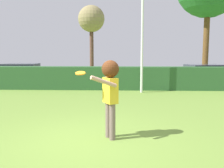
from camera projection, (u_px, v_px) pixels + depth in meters
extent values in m
plane|color=olive|center=(90.00, 141.00, 5.66)|extent=(60.00, 60.00, 0.00)
cylinder|color=#77615D|center=(112.00, 122.00, 5.70)|extent=(0.14, 0.14, 0.84)
cylinder|color=#77615D|center=(108.00, 120.00, 5.88)|extent=(0.14, 0.14, 0.84)
cube|color=yellow|center=(110.00, 90.00, 5.70)|extent=(0.38, 0.44, 0.58)
cylinder|color=tan|center=(104.00, 82.00, 5.33)|extent=(0.58, 0.38, 0.30)
cylinder|color=tan|center=(106.00, 90.00, 5.91)|extent=(0.09, 0.09, 0.62)
sphere|color=tan|center=(110.00, 70.00, 5.64)|extent=(0.22, 0.22, 0.22)
sphere|color=#522A13|center=(110.00, 69.00, 5.64)|extent=(0.39, 0.39, 0.39)
cylinder|color=orange|center=(80.00, 73.00, 5.64)|extent=(0.23, 0.23, 0.08)
cylinder|color=silver|center=(142.00, 23.00, 12.09)|extent=(0.12, 0.12, 6.80)
cube|color=#2B572B|center=(109.00, 78.00, 13.53)|extent=(21.95, 0.90, 1.22)
cube|color=#1E6633|center=(21.00, 74.00, 16.61)|extent=(4.24, 1.80, 0.55)
cube|color=#2D333D|center=(20.00, 67.00, 16.55)|extent=(2.24, 1.61, 0.40)
cylinder|color=black|center=(46.00, 77.00, 17.46)|extent=(0.60, 0.11, 0.60)
cylinder|color=black|center=(39.00, 79.00, 15.78)|extent=(0.60, 0.11, 0.60)
cylinder|color=black|center=(5.00, 77.00, 17.51)|extent=(0.60, 0.11, 0.60)
cube|color=#B7B7BC|center=(205.00, 76.00, 15.33)|extent=(4.45, 2.50, 0.55)
cube|color=#2D333D|center=(206.00, 68.00, 15.27)|extent=(2.47, 1.97, 0.40)
cylinder|color=black|center=(219.00, 78.00, 16.44)|extent=(0.61, 0.22, 0.60)
cylinder|color=black|center=(177.00, 79.00, 15.97)|extent=(0.61, 0.22, 0.60)
cylinder|color=black|center=(189.00, 82.00, 14.30)|extent=(0.61, 0.22, 0.60)
cylinder|color=brown|center=(206.00, 44.00, 17.29)|extent=(0.39, 0.39, 5.19)
cylinder|color=brown|center=(92.00, 53.00, 22.59)|extent=(0.35, 0.35, 3.77)
sphere|color=#8E7E52|center=(91.00, 19.00, 22.20)|extent=(2.35, 2.35, 2.35)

